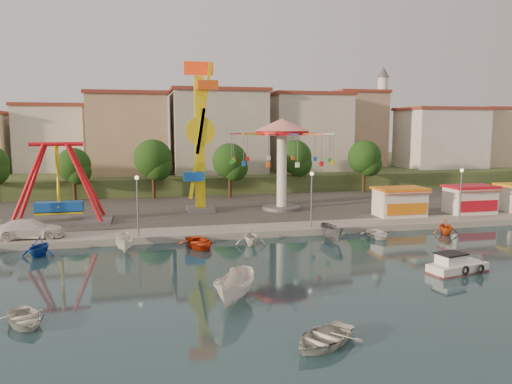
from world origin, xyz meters
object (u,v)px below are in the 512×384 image
object	(u,v)px
pirate_ship_ride	(58,185)
skiff	(235,288)
kamikaze_tower	(201,140)
van	(30,229)
rowboat_a	(24,318)
cabin_motorboat	(456,267)
wave_swinger	(282,143)

from	to	relation	value
pirate_ship_ride	skiff	size ratio (longest dim) A/B	2.18
kamikaze_tower	van	bearing A→B (deg)	-147.43
pirate_ship_ride	kamikaze_tower	bearing A→B (deg)	13.03
kamikaze_tower	rowboat_a	distance (m)	32.53
cabin_motorboat	wave_swinger	bearing A→B (deg)	89.64
kamikaze_tower	van	size ratio (longest dim) A/B	2.97
skiff	van	distance (m)	22.99
pirate_ship_ride	rowboat_a	bearing A→B (deg)	-85.77
wave_swinger	rowboat_a	world-z (taller)	wave_swinger
wave_swinger	van	xyz separation A→B (m)	(-25.08, -9.35, -6.79)
kamikaze_tower	cabin_motorboat	xyz separation A→B (m)	(14.62, -25.68, -8.20)
wave_swinger	rowboat_a	size ratio (longest dim) A/B	3.35
pirate_ship_ride	cabin_motorboat	xyz separation A→B (m)	(29.16, -22.32, -3.98)
rowboat_a	skiff	bearing A→B (deg)	-19.20
kamikaze_tower	wave_swinger	bearing A→B (deg)	-5.32
wave_swinger	skiff	distance (m)	30.08
wave_swinger	van	distance (m)	27.61
cabin_motorboat	skiff	xyz separation A→B (m)	(-16.09, -2.35, 0.48)
wave_swinger	van	bearing A→B (deg)	-159.55
kamikaze_tower	van	world-z (taller)	kamikaze_tower
kamikaze_tower	skiff	bearing A→B (deg)	-93.00
pirate_ship_ride	kamikaze_tower	distance (m)	15.50
rowboat_a	skiff	world-z (taller)	skiff
skiff	van	bearing A→B (deg)	158.78
skiff	van	xyz separation A→B (m)	(-14.49, 17.84, 0.52)
kamikaze_tower	wave_swinger	distance (m)	9.16
skiff	van	size ratio (longest dim) A/B	0.83
kamikaze_tower	rowboat_a	xyz separation A→B (m)	(-12.65, -28.82, -8.25)
cabin_motorboat	rowboat_a	size ratio (longest dim) A/B	1.33
van	wave_swinger	bearing A→B (deg)	-68.60
rowboat_a	van	world-z (taller)	van
cabin_motorboat	skiff	size ratio (longest dim) A/B	1.01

